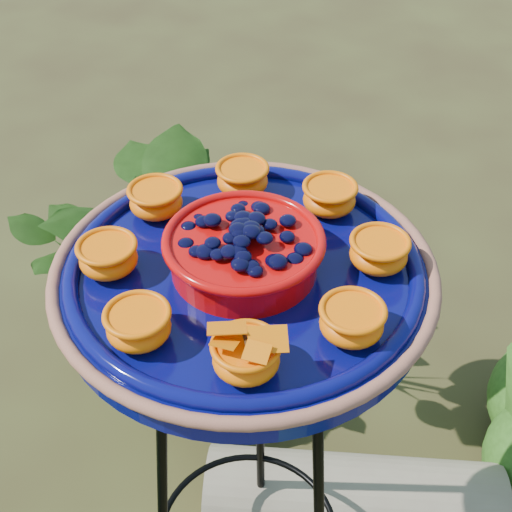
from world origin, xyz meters
The scene contains 4 objects.
tripod_stand centered at (-0.08, 0.10, 0.59)m, with size 0.42×0.42×0.98m.
feeder_dish centered at (-0.08, 0.10, 1.02)m, with size 0.59×0.59×0.12m.
driftwood_log centered at (0.08, 0.37, 0.11)m, with size 0.23×0.23×0.69m, color gray.
shrub_back_left centered at (-0.49, 0.73, 0.44)m, with size 0.79×0.69×0.88m, color #224612.
Camera 1 is at (0.18, -0.56, 1.65)m, focal length 50.00 mm.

